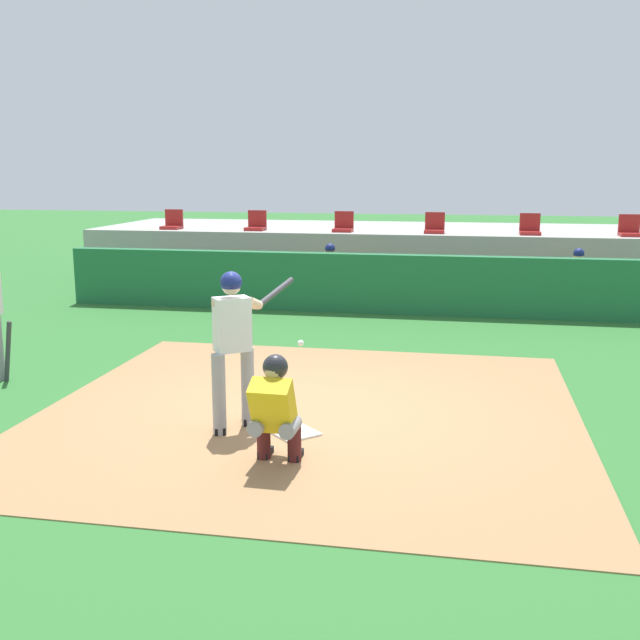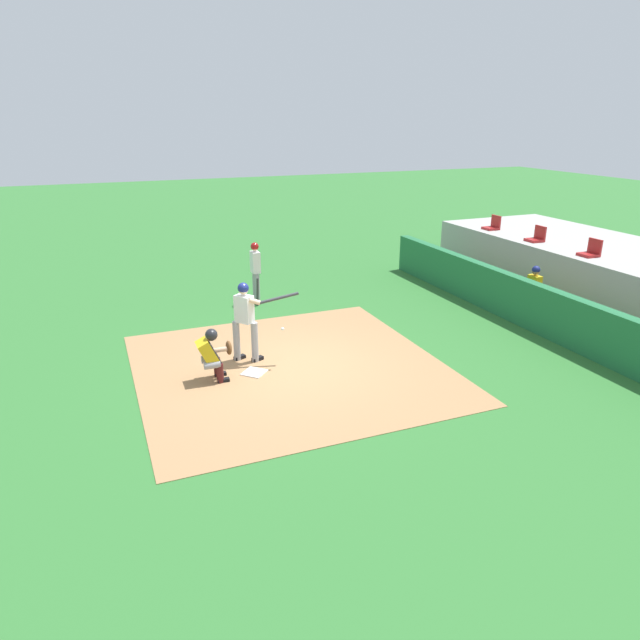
% 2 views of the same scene
% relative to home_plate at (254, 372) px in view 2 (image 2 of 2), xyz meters
% --- Properties ---
extents(ground_plane, '(80.00, 80.00, 0.00)m').
position_rel_home_plate_xyz_m(ground_plane, '(0.00, 0.80, -0.02)').
color(ground_plane, '#2D6B2D').
extents(dirt_infield, '(6.40, 6.40, 0.01)m').
position_rel_home_plate_xyz_m(dirt_infield, '(0.00, 0.80, -0.02)').
color(dirt_infield, '#9E754C').
rests_on(dirt_infield, ground).
extents(home_plate, '(0.62, 0.62, 0.02)m').
position_rel_home_plate_xyz_m(home_plate, '(0.00, 0.00, 0.00)').
color(home_plate, white).
rests_on(home_plate, dirt_infield).
extents(batter_at_plate, '(0.69, 1.37, 1.80)m').
position_rel_home_plate_xyz_m(batter_at_plate, '(-0.69, 0.05, 1.01)').
color(batter_at_plate, '#99999E').
rests_on(batter_at_plate, ground).
extents(catcher_crouched, '(0.49, 1.89, 1.13)m').
position_rel_home_plate_xyz_m(catcher_crouched, '(-0.00, -0.84, 0.59)').
color(catcher_crouched, gray).
rests_on(catcher_crouched, ground).
extents(on_deck_batter, '(0.58, 0.23, 1.79)m').
position_rel_home_plate_xyz_m(on_deck_batter, '(-4.63, 1.39, 1.00)').
color(on_deck_batter, '#99999E').
rests_on(on_deck_batter, ground).
extents(dugout_wall, '(13.00, 0.30, 1.20)m').
position_rel_home_plate_xyz_m(dugout_wall, '(0.00, 7.30, 0.58)').
color(dugout_wall, '#1E6638').
rests_on(dugout_wall, ground).
extents(dugout_bench, '(11.80, 0.44, 0.45)m').
position_rel_home_plate_xyz_m(dugout_bench, '(0.00, 8.30, 0.20)').
color(dugout_bench, olive).
rests_on(dugout_bench, ground).
extents(dugout_player_0, '(0.49, 0.70, 1.30)m').
position_rel_home_plate_xyz_m(dugout_player_0, '(-1.07, 8.14, 0.65)').
color(dugout_player_0, '#939399').
rests_on(dugout_player_0, ground).
extents(stadium_seat_0, '(0.46, 0.46, 0.48)m').
position_rel_home_plate_xyz_m(stadium_seat_0, '(-5.42, 10.18, 1.51)').
color(stadium_seat_0, '#A51E1E').
rests_on(stadium_seat_0, stands_platform).
extents(stadium_seat_1, '(0.46, 0.46, 0.48)m').
position_rel_home_plate_xyz_m(stadium_seat_1, '(-3.25, 10.18, 1.51)').
color(stadium_seat_1, '#A51E1E').
rests_on(stadium_seat_1, stands_platform).
extents(stadium_seat_2, '(0.46, 0.46, 0.48)m').
position_rel_home_plate_xyz_m(stadium_seat_2, '(-1.08, 10.18, 1.51)').
color(stadium_seat_2, '#A51E1E').
rests_on(stadium_seat_2, stands_platform).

